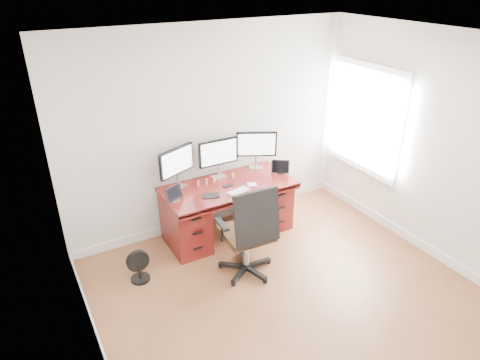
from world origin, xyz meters
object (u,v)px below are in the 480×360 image
monitor_center (218,154)px  keyboard (238,191)px  desk (228,207)px  office_chair (248,246)px  floor_fan (139,267)px

monitor_center → keyboard: monitor_center is taller
monitor_center → desk: bearing=-89.4°
desk → monitor_center: size_ratio=3.09×
monitor_center → keyboard: bearing=-87.5°
office_chair → keyboard: size_ratio=4.16×
office_chair → monitor_center: bearing=83.1°
desk → monitor_center: monitor_center is taller
monitor_center → office_chair: bearing=-99.5°
desk → keyboard: (0.02, -0.26, 0.36)m
desk → keyboard: 0.44m
desk → floor_fan: (-1.35, -0.36, -0.22)m
desk → office_chair: (-0.20, -0.87, -0.02)m
monitor_center → keyboard: size_ratio=1.95×
floor_fan → monitor_center: 1.73m
desk → floor_fan: size_ratio=4.41×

